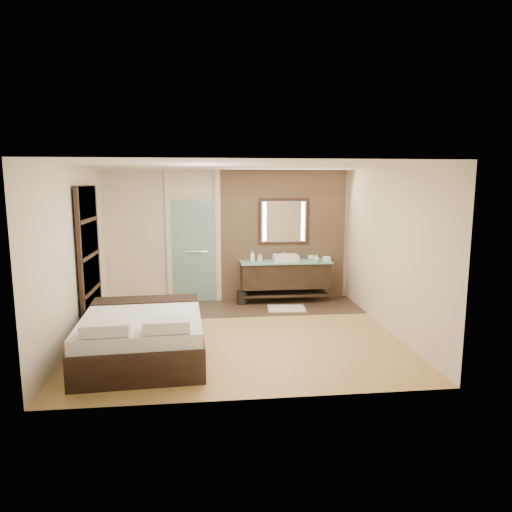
{
  "coord_description": "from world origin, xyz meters",
  "views": [
    {
      "loc": [
        -0.52,
        -7.1,
        2.45
      ],
      "look_at": [
        0.35,
        0.6,
        1.19
      ],
      "focal_mm": 32.0,
      "sensor_mm": 36.0,
      "label": 1
    }
  ],
  "objects": [
    {
      "name": "soap_bottle_a",
      "position": [
        0.42,
        1.86,
        0.99
      ],
      "size": [
        0.1,
        0.1,
        0.24
      ],
      "primitive_type": "imported",
      "rotation": [
        0.0,
        0.0,
        -0.08
      ],
      "color": "white",
      "rests_on": "vanity"
    },
    {
      "name": "cup",
      "position": [
        1.66,
        1.98,
        0.91
      ],
      "size": [
        0.14,
        0.14,
        0.1
      ],
      "primitive_type": "imported",
      "rotation": [
        0.0,
        0.0,
        0.08
      ],
      "color": "silver",
      "rests_on": "vanity"
    },
    {
      "name": "bath_mat",
      "position": [
        1.03,
        1.38,
        0.02
      ],
      "size": [
        0.76,
        0.56,
        0.02
      ],
      "primitive_type": "cube",
      "rotation": [
        0.0,
        0.0,
        -0.08
      ],
      "color": "silver",
      "rests_on": "floor"
    },
    {
      "name": "tissue_box",
      "position": [
        1.92,
        1.76,
        0.92
      ],
      "size": [
        0.14,
        0.14,
        0.1
      ],
      "primitive_type": "cube",
      "rotation": [
        0.0,
        0.0,
        0.2
      ],
      "color": "white",
      "rests_on": "vanity"
    },
    {
      "name": "bed",
      "position": [
        -1.41,
        -0.84,
        0.33
      ],
      "size": [
        1.75,
        2.14,
        0.79
      ],
      "rotation": [
        0.0,
        0.0,
        0.05
      ],
      "color": "black",
      "rests_on": "floor"
    },
    {
      "name": "floor",
      "position": [
        0.0,
        0.0,
        0.0
      ],
      "size": [
        5.0,
        5.0,
        0.0
      ],
      "primitive_type": "plane",
      "color": "#B08849",
      "rests_on": "ground"
    },
    {
      "name": "waste_bin",
      "position": [
        0.2,
        1.85,
        0.14
      ],
      "size": [
        0.28,
        0.28,
        0.28
      ],
      "primitive_type": "cylinder",
      "rotation": [
        0.0,
        0.0,
        -0.31
      ],
      "color": "black",
      "rests_on": "floor"
    },
    {
      "name": "tile_strip",
      "position": [
        0.6,
        1.6,
        0.01
      ],
      "size": [
        3.8,
        1.3,
        0.01
      ],
      "primitive_type": "cube",
      "color": "#3E3022",
      "rests_on": "floor"
    },
    {
      "name": "soap_bottle_b",
      "position": [
        0.58,
        1.95,
        0.95
      ],
      "size": [
        0.1,
        0.1,
        0.17
      ],
      "primitive_type": "imported",
      "rotation": [
        0.0,
        0.0,
        0.34
      ],
      "color": "#B2B2B2",
      "rests_on": "vanity"
    },
    {
      "name": "shoji_partition",
      "position": [
        -2.43,
        0.6,
        1.21
      ],
      "size": [
        0.06,
        1.2,
        2.4
      ],
      "color": "black",
      "rests_on": "floor"
    },
    {
      "name": "stone_wall",
      "position": [
        1.1,
        2.21,
        1.35
      ],
      "size": [
        2.6,
        0.08,
        2.7
      ],
      "primitive_type": "cube",
      "color": "#A67F5F",
      "rests_on": "floor"
    },
    {
      "name": "mirror_unit",
      "position": [
        1.1,
        2.16,
        1.65
      ],
      "size": [
        1.06,
        0.04,
        0.96
      ],
      "color": "black",
      "rests_on": "stone_wall"
    },
    {
      "name": "vanity",
      "position": [
        1.1,
        1.92,
        0.58
      ],
      "size": [
        1.85,
        0.55,
        0.88
      ],
      "color": "black",
      "rests_on": "stone_wall"
    },
    {
      "name": "soap_bottle_c",
      "position": [
        1.7,
        1.76,
        0.94
      ],
      "size": [
        0.16,
        0.16,
        0.16
      ],
      "primitive_type": "imported",
      "rotation": [
        0.0,
        0.0,
        0.35
      ],
      "color": "silver",
      "rests_on": "vanity"
    },
    {
      "name": "frosted_door",
      "position": [
        -0.75,
        2.2,
        1.14
      ],
      "size": [
        1.1,
        0.12,
        2.7
      ],
      "color": "silver",
      "rests_on": "floor"
    }
  ]
}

